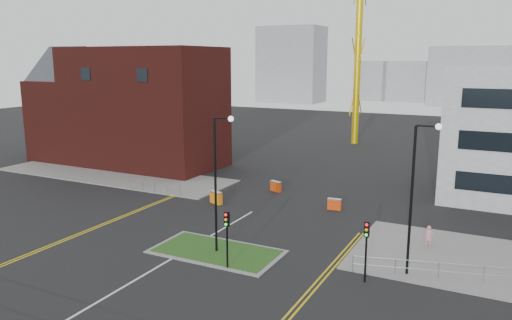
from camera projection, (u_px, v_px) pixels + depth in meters
The scene contains 22 objects.
ground at pixel (109, 296), 27.15m from camera, with size 200.00×200.00×0.00m, color black.
pavement_left at pixel (112, 175), 55.23m from camera, with size 28.00×8.00×0.12m, color slate.
island_kerb at pixel (217, 252), 33.25m from camera, with size 8.60×4.60×0.08m, color slate.
grass_island at pixel (217, 251), 33.25m from camera, with size 8.00×4.00×0.12m, color #224B19.
brick_building at pixel (125, 108), 60.44m from camera, with size 24.20×10.07×14.24m.
streetlamp_island at pixel (218, 174), 32.09m from camera, with size 1.46×0.36×9.18m.
streetlamp_right_near at pixel (416, 188), 28.52m from camera, with size 1.46×0.36×9.18m.
traffic_light_island at pixel (227, 229), 30.10m from camera, with size 0.28×0.33×3.65m.
traffic_light_right at pixel (366, 240), 28.30m from camera, with size 0.28×0.33×3.65m.
railing_left at pixel (154, 186), 47.61m from camera, with size 6.05×0.05×1.10m.
centre_line at pixel (133, 281), 28.90m from camera, with size 0.15×30.00×0.01m, color silver.
yellow_left_a at pixel (112, 220), 39.88m from camera, with size 0.12×24.00×0.01m, color gold.
yellow_left_b at pixel (115, 221), 39.75m from camera, with size 0.12×24.00×0.01m, color gold.
yellow_right_a at pixel (312, 287), 28.19m from camera, with size 0.12×20.00×0.01m, color gold.
yellow_right_b at pixel (317, 288), 28.06m from camera, with size 0.12×20.00×0.01m, color gold.
skyline_a at pixel (291, 65), 147.59m from camera, with size 18.00×12.00×22.00m, color gray.
skyline_b at pixel (476, 77), 134.79m from camera, with size 24.00×12.00×16.00m, color gray.
skyline_d at pixel (414, 81), 151.90m from camera, with size 30.00×12.00×12.00m, color gray.
pedestrian at pixel (429, 237), 33.84m from camera, with size 0.57×0.38×1.57m, color pink.
barrier_left at pixel (276, 186), 48.47m from camera, with size 1.26×0.82×1.01m.
barrier_mid at pixel (216, 197), 44.37m from camera, with size 1.38×0.89×1.10m.
barrier_right at pixel (334, 204), 42.55m from camera, with size 1.19×0.52×0.97m.
Camera 1 is at (18.53, -18.80, 12.65)m, focal length 35.00 mm.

